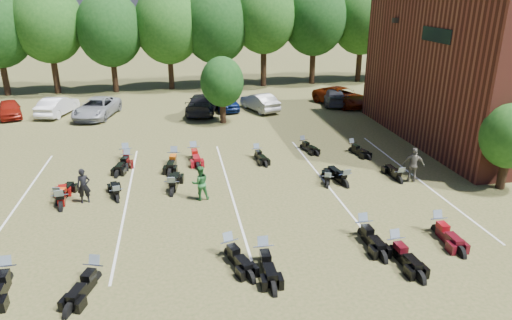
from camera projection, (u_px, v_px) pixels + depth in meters
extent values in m
plane|color=brown|center=(305.00, 214.00, 20.46)|extent=(160.00, 160.00, 0.00)
imported|color=maroon|center=(10.00, 109.00, 35.62)|extent=(2.77, 4.22, 1.33)
imported|color=silver|center=(57.00, 106.00, 36.28)|extent=(2.72, 4.73, 1.48)
imported|color=gray|center=(97.00, 108.00, 35.68)|extent=(3.60, 5.74, 1.48)
imported|color=black|center=(202.00, 104.00, 36.80)|extent=(3.22, 5.75, 1.57)
imported|color=#0C1D54|center=(225.00, 100.00, 38.05)|extent=(2.10, 4.49, 1.49)
imported|color=#A0A09C|center=(260.00, 102.00, 37.66)|extent=(2.85, 4.59, 1.43)
imported|color=#571704|center=(341.00, 97.00, 39.36)|extent=(4.51, 6.00, 1.51)
imported|color=#37383C|center=(334.00, 97.00, 39.65)|extent=(2.68, 4.89, 1.34)
imported|color=black|center=(84.00, 186.00, 21.27)|extent=(0.66, 0.48, 1.68)
imported|color=#25642E|center=(200.00, 183.00, 21.58)|extent=(0.90, 0.74, 1.69)
imported|color=#5C574E|center=(414.00, 165.00, 23.56)|extent=(1.18, 0.84, 1.86)
cube|color=black|center=(395.00, 20.00, 30.42)|extent=(0.30, 0.40, 0.30)
cube|color=black|center=(436.00, 35.00, 26.01)|extent=(0.06, 3.00, 0.80)
cylinder|color=black|center=(7.00, 73.00, 43.02)|extent=(0.58, 0.58, 4.08)
cylinder|color=black|center=(63.00, 71.00, 43.84)|extent=(0.58, 0.58, 4.08)
ellipsoid|color=#1E4C19|center=(56.00, 25.00, 42.33)|extent=(6.00, 6.00, 6.90)
cylinder|color=black|center=(116.00, 70.00, 44.66)|extent=(0.57, 0.58, 4.08)
ellipsoid|color=#1E4C19|center=(111.00, 24.00, 43.15)|extent=(6.00, 6.00, 6.90)
cylinder|color=black|center=(168.00, 68.00, 45.48)|extent=(0.57, 0.58, 4.08)
ellipsoid|color=#1E4C19|center=(165.00, 24.00, 43.98)|extent=(6.00, 6.00, 6.90)
cylinder|color=black|center=(218.00, 67.00, 46.31)|extent=(0.58, 0.58, 4.08)
ellipsoid|color=#1E4C19|center=(217.00, 23.00, 44.80)|extent=(6.00, 6.00, 6.90)
cylinder|color=black|center=(266.00, 66.00, 47.13)|extent=(0.57, 0.58, 4.08)
ellipsoid|color=#1E4C19|center=(266.00, 22.00, 45.62)|extent=(6.00, 6.00, 6.90)
cylinder|color=black|center=(313.00, 64.00, 47.95)|extent=(0.57, 0.58, 4.08)
ellipsoid|color=#1E4C19|center=(315.00, 22.00, 46.44)|extent=(6.00, 6.00, 6.90)
cylinder|color=black|center=(358.00, 63.00, 48.77)|extent=(0.57, 0.58, 4.08)
ellipsoid|color=#1E4C19|center=(361.00, 21.00, 47.26)|extent=(6.00, 6.00, 6.90)
cylinder|color=black|center=(401.00, 62.00, 49.60)|extent=(0.58, 0.58, 4.08)
ellipsoid|color=#1E4C19|center=(406.00, 21.00, 48.09)|extent=(6.00, 6.00, 6.90)
cylinder|color=black|center=(443.00, 61.00, 50.42)|extent=(0.58, 0.58, 4.08)
ellipsoid|color=#1E4C19|center=(449.00, 20.00, 48.91)|extent=(6.00, 6.00, 6.90)
cylinder|color=black|center=(503.00, 172.00, 22.81)|extent=(0.24, 0.24, 1.71)
sphere|color=#1E4C19|center=(510.00, 136.00, 22.14)|extent=(2.80, 2.80, 2.80)
cylinder|color=black|center=(223.00, 110.00, 34.08)|extent=(0.24, 0.24, 1.90)
sphere|color=#1E4C19|center=(222.00, 82.00, 33.33)|extent=(3.20, 3.20, 3.20)
cube|color=silver|center=(16.00, 207.00, 21.09)|extent=(0.10, 14.00, 0.01)
cube|color=silver|center=(127.00, 199.00, 21.91)|extent=(0.10, 14.00, 0.01)
cube|color=silver|center=(230.00, 191.00, 22.73)|extent=(0.10, 14.00, 0.01)
cube|color=silver|center=(326.00, 184.00, 23.55)|extent=(0.10, 14.00, 0.01)
cube|color=silver|center=(416.00, 178.00, 24.37)|extent=(0.10, 14.00, 0.01)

